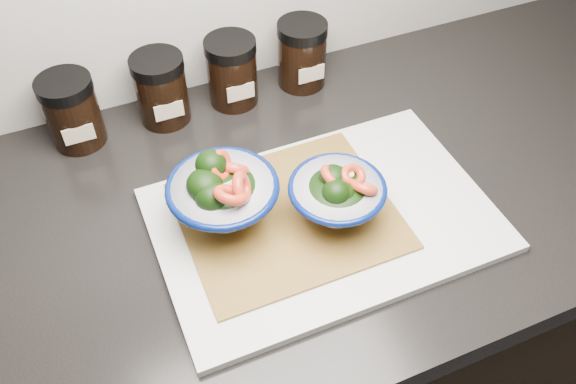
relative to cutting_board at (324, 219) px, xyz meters
name	(u,v)px	position (x,y,z in m)	size (l,w,h in m)	color
cabinet	(244,375)	(-0.12, 0.06, -0.48)	(3.43, 0.58, 0.86)	black
countertop	(226,228)	(-0.12, 0.06, -0.03)	(3.50, 0.60, 0.04)	black
cutting_board	(324,219)	(0.00, 0.00, 0.00)	(0.45, 0.30, 0.01)	beige
bamboo_mat	(288,215)	(-0.04, 0.02, 0.01)	(0.28, 0.24, 0.00)	olive
bowl_left	(223,196)	(-0.12, 0.05, 0.06)	(0.15, 0.15, 0.11)	white
bowl_right	(337,196)	(0.01, -0.01, 0.05)	(0.13, 0.13, 0.09)	white
spice_jar_a	(72,111)	(-0.27, 0.30, 0.05)	(0.08, 0.08, 0.11)	black
spice_jar_b	(161,89)	(-0.14, 0.30, 0.05)	(0.08, 0.08, 0.11)	black
spice_jar_c	(232,71)	(-0.02, 0.30, 0.05)	(0.08, 0.08, 0.11)	black
spice_jar_d	(302,54)	(0.10, 0.30, 0.05)	(0.08, 0.08, 0.11)	black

